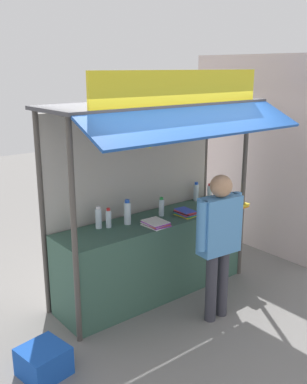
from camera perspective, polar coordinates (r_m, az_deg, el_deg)
The scene contains 19 objects.
ground_plane at distance 5.82m, azimuth 0.00°, elevation -12.71°, with size 20.00×20.00×0.00m, color slate.
stall_counter at distance 5.60m, azimuth 0.00°, elevation -8.30°, with size 2.52×0.65×0.98m, color #385B4C.
stall_structure at distance 5.29m, azimuth -0.52°, elevation 3.51°, with size 2.72×1.45×2.75m.
water_bottle_mid_left at distance 6.18m, azimuth 5.51°, elevation 0.01°, with size 0.07×0.07×0.26m.
water_bottle_far_left at distance 5.52m, azimuth 1.02°, elevation -1.96°, with size 0.07×0.07×0.24m.
water_bottle_mid_right at distance 5.14m, azimuth -7.09°, elevation -3.33°, with size 0.07×0.07×0.27m.
water_bottle_far_right at distance 5.23m, azimuth -3.38°, elevation -2.67°, with size 0.08×0.08×0.30m.
water_bottle_back_right at distance 5.15m, azimuth -5.81°, elevation -3.40°, with size 0.07×0.07×0.23m.
water_bottle_front_left at distance 6.20m, azimuth 7.23°, elevation -0.08°, with size 0.07×0.07×0.24m.
magazine_stack_center at distance 5.20m, azimuth 0.31°, elevation -4.07°, with size 0.27×0.32×0.06m.
magazine_stack_right at distance 6.02m, azimuth 10.50°, elevation -1.57°, with size 0.24×0.32×0.05m.
magazine_stack_back_left at distance 5.57m, azimuth 4.12°, elevation -2.67°, with size 0.21×0.28×0.07m.
banana_bunch_inner_right at distance 4.83m, azimuth 3.12°, elevation 7.64°, with size 0.09×0.09×0.24m.
banana_bunch_rightmost at distance 4.59m, azimuth -0.63°, elevation 6.53°, with size 0.10×0.09×0.30m.
banana_bunch_leftmost at distance 5.46m, azimuth 10.12°, elevation 8.11°, with size 0.11×0.11×0.28m.
banana_bunch_inner_left at distance 4.36m, azimuth -4.48°, elevation 6.53°, with size 0.10×0.09×0.26m.
vendor_person at distance 4.91m, azimuth 8.43°, elevation -5.44°, with size 0.64×0.25×1.68m.
plastic_crate at distance 4.53m, azimuth -13.94°, elevation -20.38°, with size 0.40×0.40×0.28m, color #194CB2.
neighbour_wall at distance 7.05m, azimuth 12.91°, elevation 4.80°, with size 0.20×2.40×2.96m, color beige.
Camera 1 is at (-3.19, -3.99, 2.78)m, focal length 41.45 mm.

